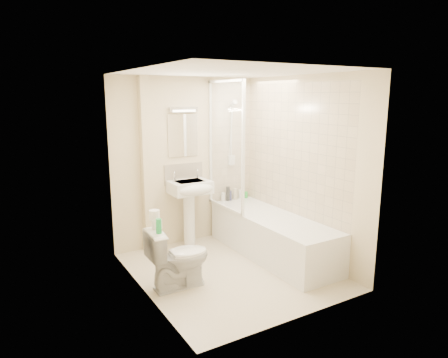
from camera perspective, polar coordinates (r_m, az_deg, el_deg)
floor at (r=5.09m, az=0.95°, el=-12.98°), size 2.50×2.50×0.00m
wall_back at (r=5.80m, az=-5.48°, el=2.48°), size 2.20×0.02×2.40m
wall_left at (r=4.26m, az=-11.72°, el=-1.13°), size 0.02×2.50×2.40m
wall_right at (r=5.37m, az=11.06°, el=1.55°), size 0.02×2.50×2.40m
ceiling at (r=4.63m, az=1.05°, el=15.08°), size 2.20×2.50×0.02m
tile_back at (r=6.11m, az=0.92°, el=5.13°), size 0.70×0.01×1.75m
tile_right at (r=5.44m, az=9.99°, el=4.12°), size 0.01×2.10×1.75m
pipe_boxing at (r=5.52m, az=-11.05°, el=1.82°), size 0.12×0.12×2.40m
splashback at (r=5.81m, az=-5.78°, el=0.77°), size 0.60×0.02×0.30m
mirror at (r=5.73m, az=-5.89°, el=6.18°), size 0.46×0.01×0.60m
strip_light at (r=5.68m, az=-5.87°, el=9.88°), size 0.42×0.07×0.07m
bathtub at (r=5.50m, az=6.86°, el=-7.91°), size 0.70×2.10×0.55m
shower_screen at (r=5.56m, az=0.21°, el=4.72°), size 0.04×0.92×1.80m
shower_fixture at (r=6.06m, az=1.13°, el=6.22°), size 0.10×0.16×0.99m
pedestal_sink at (r=5.66m, az=-4.76°, el=-2.24°), size 0.56×0.51×1.09m
bottle_white_a at (r=6.11m, az=-0.12°, el=-2.60°), size 0.06×0.06×0.13m
bottle_black_b at (r=6.14m, az=0.57°, el=-2.11°), size 0.06×0.06×0.22m
bottle_blue at (r=6.17m, az=0.88°, el=-2.38°), size 0.05×0.05×0.15m
bottle_cream at (r=6.21m, az=1.58°, el=-2.14°), size 0.06×0.06×0.18m
bottle_white_b at (r=6.26m, az=2.32°, el=-2.19°), size 0.05×0.05×0.14m
bottle_green at (r=6.33m, az=3.16°, el=-2.26°), size 0.06×0.06×0.10m
toilet at (r=4.60m, az=-6.50°, el=-11.04°), size 0.42×0.71×0.71m
toilet_roll_lower at (r=4.44m, az=-9.57°, el=-6.42°), size 0.11×0.11×0.10m
toilet_roll_upper at (r=4.42m, az=-9.91°, el=-5.10°), size 0.11×0.11×0.11m
green_bottle at (r=4.29m, az=-9.30°, el=-6.66°), size 0.06×0.06×0.16m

